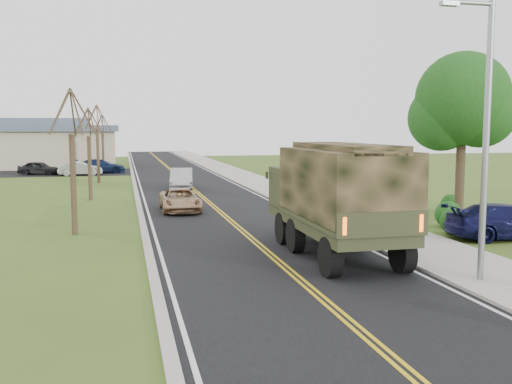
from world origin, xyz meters
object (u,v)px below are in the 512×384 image
object	(u,v)px
suv_champagne	(180,200)
sedan_silver	(182,179)
pickup_navy	(507,221)
military_truck	(336,192)

from	to	relation	value
suv_champagne	sedan_silver	xyz separation A→B (m)	(1.24, 11.65, 0.15)
sedan_silver	pickup_navy	world-z (taller)	sedan_silver
sedan_silver	pickup_navy	distance (m)	24.91
military_truck	pickup_navy	xyz separation A→B (m)	(7.88, 1.44, -1.54)
suv_champagne	pickup_navy	xyz separation A→B (m)	(12.07, -10.78, 0.10)
sedan_silver	pickup_navy	size ratio (longest dim) A/B	0.94
pickup_navy	suv_champagne	bearing A→B (deg)	52.63
military_truck	suv_champagne	world-z (taller)	military_truck
sedan_silver	military_truck	bearing A→B (deg)	-76.30
military_truck	suv_champagne	size ratio (longest dim) A/B	1.80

